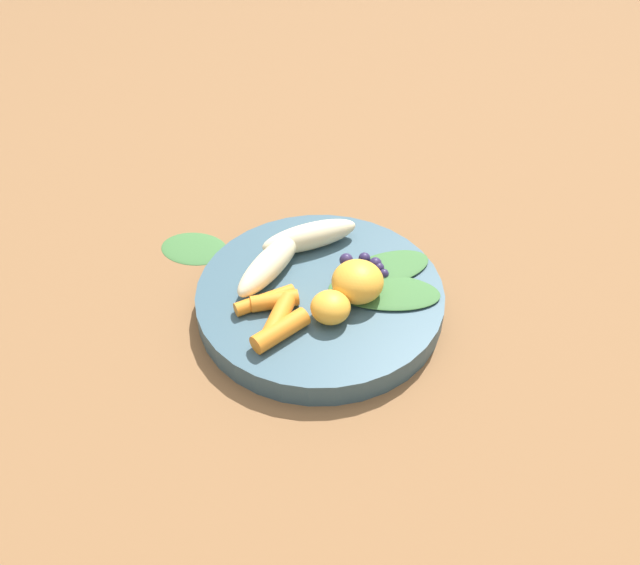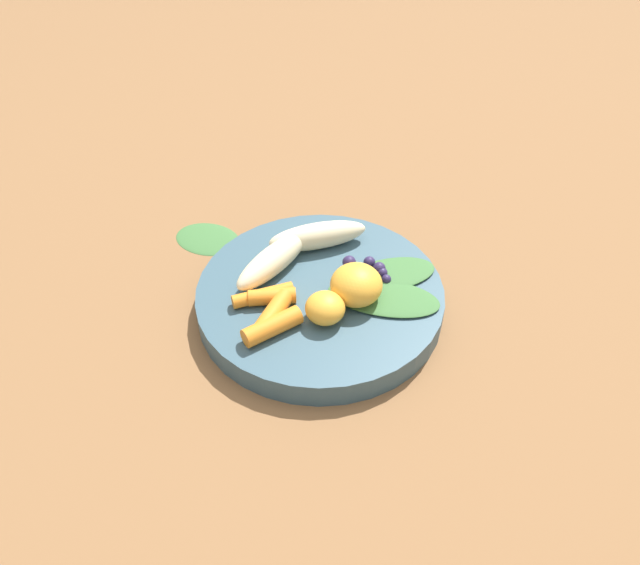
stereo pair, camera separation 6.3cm
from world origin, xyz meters
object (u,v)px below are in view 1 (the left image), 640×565
object	(u,v)px
bowl	(320,299)
kale_leaf_stray	(194,247)
banana_peeled_right	(310,236)
banana_peeled_left	(270,264)
orange_segment_near	(358,282)

from	to	relation	value
bowl	kale_leaf_stray	xyz separation A→B (m)	(-0.16, -0.08, -0.01)
banana_peeled_right	banana_peeled_left	bearing A→B (deg)	25.95
orange_segment_near	kale_leaf_stray	bearing A→B (deg)	-149.27
banana_peeled_left	kale_leaf_stray	distance (m)	0.13
bowl	orange_segment_near	world-z (taller)	orange_segment_near
banana_peeled_left	banana_peeled_right	bearing A→B (deg)	168.01
banana_peeled_left	banana_peeled_right	distance (m)	0.06
banana_peeled_left	banana_peeled_right	xyz separation A→B (m)	(-0.02, 0.06, 0.00)
banana_peeled_left	orange_segment_near	xyz separation A→B (m)	(0.07, 0.06, 0.01)
kale_leaf_stray	banana_peeled_right	bearing A→B (deg)	-176.46
banana_peeled_left	kale_leaf_stray	xyz separation A→B (m)	(-0.11, -0.05, -0.04)
bowl	banana_peeled_left	xyz separation A→B (m)	(-0.05, -0.04, 0.03)
orange_segment_near	bowl	bearing A→B (deg)	-133.04
banana_peeled_right	orange_segment_near	world-z (taller)	orange_segment_near
orange_segment_near	kale_leaf_stray	distance (m)	0.22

